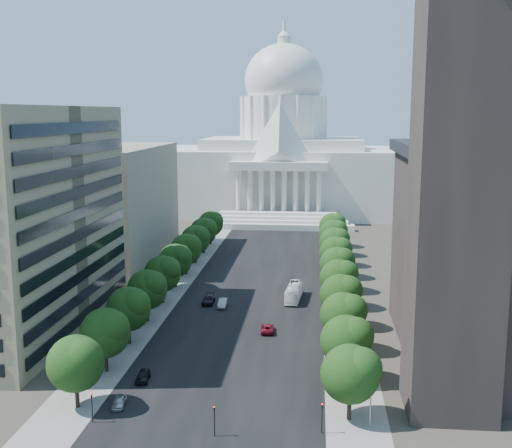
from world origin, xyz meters
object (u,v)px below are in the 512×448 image
(car_red, at_px, (267,328))
(car_dark_b, at_px, (209,300))
(car_dark_a, at_px, (143,376))
(car_silver, at_px, (223,303))
(car_parked, at_px, (119,402))
(city_bus, at_px, (294,292))

(car_red, distance_m, car_dark_b, 21.03)
(car_dark_a, distance_m, car_silver, 37.61)
(car_dark_a, height_order, car_parked, car_dark_a)
(car_red, distance_m, car_parked, 35.83)
(car_dark_a, distance_m, city_bus, 48.18)
(car_dark_b, relative_size, car_parked, 1.42)
(car_parked, xyz_separation_m, city_bus, (21.47, 52.01, 0.96))
(car_dark_a, height_order, city_bus, city_bus)
(car_silver, relative_size, city_bus, 0.42)
(car_dark_a, height_order, car_dark_b, car_dark_b)
(car_dark_a, xyz_separation_m, car_parked, (-0.95, -8.44, -0.08))
(car_dark_b, relative_size, city_bus, 0.48)
(car_silver, height_order, car_red, car_silver)
(car_red, bearing_deg, car_dark_a, 49.62)
(car_red, height_order, city_bus, city_bus)
(car_parked, distance_m, city_bus, 56.28)
(car_parked, bearing_deg, city_bus, 61.64)
(car_silver, distance_m, city_bus, 15.64)
(car_silver, bearing_deg, car_red, -56.40)
(car_silver, height_order, city_bus, city_bus)
(car_dark_b, bearing_deg, car_red, -51.50)
(car_silver, distance_m, car_parked, 46.08)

